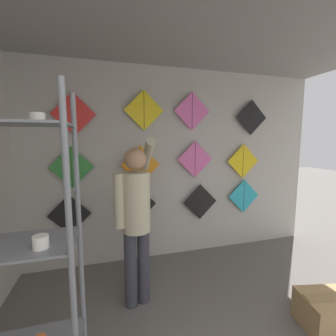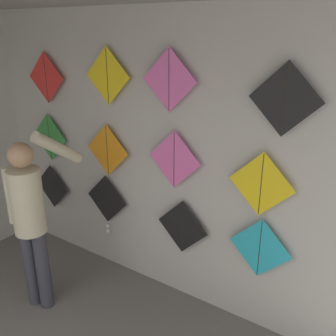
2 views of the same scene
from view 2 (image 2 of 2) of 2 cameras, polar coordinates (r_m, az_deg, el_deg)
The scene contains 14 objects.
back_panel at distance 3.73m, azimuth -3.50°, elevation 1.69°, with size 4.85×0.06×2.80m, color #BCB7AD.
shopkeeper at distance 3.68m, azimuth -20.27°, elevation -6.41°, with size 0.45×0.67×1.80m.
kite_0 at distance 4.81m, azimuth -17.22°, elevation -2.70°, with size 0.55×0.01×0.55m.
kite_1 at distance 4.17m, azimuth -9.34°, elevation -5.01°, with size 0.55×0.04×0.69m.
kite_2 at distance 3.64m, azimuth 2.18°, elevation -8.94°, with size 0.55×0.01×0.55m.
kite_3 at distance 3.34m, azimuth 13.81°, elevation -11.79°, with size 0.55×0.01×0.55m.
kite_4 at distance 4.57m, azimuth -17.60°, elevation 4.49°, with size 0.55×0.01×0.55m.
kite_5 at distance 3.92m, azimuth -9.23°, elevation 2.68°, with size 0.55×0.01×0.55m.
kite_6 at distance 3.41m, azimuth 0.96°, elevation 1.29°, with size 0.55×0.01×0.55m.
kite_7 at distance 3.08m, azimuth 14.02°, elevation -2.46°, with size 0.55×0.01×0.55m.
kite_8 at distance 4.39m, azimuth -18.09°, elevation 12.96°, with size 0.55×0.01×0.55m.
kite_9 at distance 3.72m, azimuth -9.21°, elevation 13.67°, with size 0.55×0.01×0.55m.
kite_10 at distance 3.28m, azimuth 0.17°, elevation 13.24°, with size 0.55×0.01×0.55m.
kite_11 at distance 2.86m, azimuth 17.41°, elevation 9.93°, with size 0.55×0.01×0.55m.
Camera 2 is at (2.16, 0.76, 2.60)m, focal length 40.00 mm.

